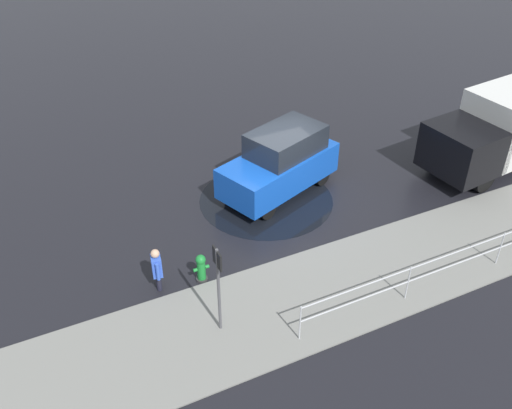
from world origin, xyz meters
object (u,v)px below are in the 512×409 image
Objects in this scene: delivery_truck at (504,128)px; pedestrian at (157,267)px; moving_hatchback at (281,162)px; sign_post at (218,279)px; fire_hydrant at (201,268)px.

pedestrian is at bearing 4.16° from delivery_truck.
moving_hatchback is at bearing -13.29° from delivery_truck.
delivery_truck is 11.76m from sign_post.
delivery_truck is 6.95× the size of fire_hydrant.
sign_post is (0.23, 1.78, 1.18)m from fire_hydrant.
sign_post is at bearing 49.03° from moving_hatchback.
moving_hatchback is 7.60m from delivery_truck.
sign_post is at bearing 82.67° from fire_hydrant.
moving_hatchback is 0.76× the size of delivery_truck.
moving_hatchback reaches higher than pedestrian.
fire_hydrant is 0.66× the size of pedestrian.
delivery_truck is 12.31m from pedestrian.
sign_post is (-0.85, 1.98, 0.90)m from pedestrian.
delivery_truck reaches higher than pedestrian.
moving_hatchback is 5.30× the size of fire_hydrant.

